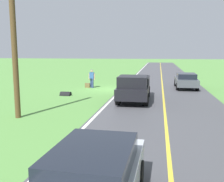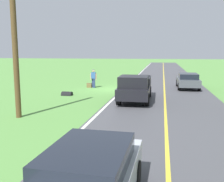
{
  "view_description": "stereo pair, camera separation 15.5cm",
  "coord_description": "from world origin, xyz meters",
  "px_view_note": "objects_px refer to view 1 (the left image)",
  "views": [
    {
      "loc": [
        -4.57,
        22.73,
        3.39
      ],
      "look_at": [
        -2.4,
        10.77,
        1.53
      ],
      "focal_mm": 41.47,
      "sensor_mm": 36.0,
      "label": 1
    },
    {
      "loc": [
        -4.72,
        22.7,
        3.39
      ],
      "look_at": [
        -2.4,
        10.77,
        1.53
      ],
      "focal_mm": 41.47,
      "sensor_mm": 36.0,
      "label": 2
    }
  ],
  "objects_px": {
    "hitchhiker_walking": "(92,77)",
    "utility_pole_roadside": "(14,33)",
    "sedan_near_oncoming": "(186,80)",
    "sedan_ahead_same_lane": "(91,180)",
    "suitcase_carried": "(88,85)",
    "pickup_truck_passing": "(134,87)"
  },
  "relations": [
    {
      "from": "hitchhiker_walking",
      "to": "utility_pole_roadside",
      "type": "relative_size",
      "value": 0.2
    },
    {
      "from": "sedan_near_oncoming",
      "to": "utility_pole_roadside",
      "type": "relative_size",
      "value": 0.51
    },
    {
      "from": "sedan_near_oncoming",
      "to": "sedan_ahead_same_lane",
      "type": "relative_size",
      "value": 0.99
    },
    {
      "from": "suitcase_carried",
      "to": "hitchhiker_walking",
      "type": "bearing_deg",
      "value": 100.86
    },
    {
      "from": "suitcase_carried",
      "to": "pickup_truck_passing",
      "type": "xyz_separation_m",
      "value": [
        -4.98,
        5.97,
        0.75
      ]
    },
    {
      "from": "hitchhiker_walking",
      "to": "sedan_near_oncoming",
      "type": "relative_size",
      "value": 0.4
    },
    {
      "from": "sedan_ahead_same_lane",
      "to": "utility_pole_roadside",
      "type": "distance_m",
      "value": 9.83
    },
    {
      "from": "hitchhiker_walking",
      "to": "pickup_truck_passing",
      "type": "height_order",
      "value": "pickup_truck_passing"
    },
    {
      "from": "hitchhiker_walking",
      "to": "utility_pole_roadside",
      "type": "distance_m",
      "value": 12.13
    },
    {
      "from": "sedan_near_oncoming",
      "to": "utility_pole_roadside",
      "type": "xyz_separation_m",
      "value": [
        9.64,
        12.73,
        3.55
      ]
    },
    {
      "from": "hitchhiker_walking",
      "to": "utility_pole_roadside",
      "type": "bearing_deg",
      "value": 85.49
    },
    {
      "from": "hitchhiker_walking",
      "to": "utility_pole_roadside",
      "type": "xyz_separation_m",
      "value": [
        0.92,
        11.63,
        3.32
      ]
    },
    {
      "from": "sedan_near_oncoming",
      "to": "pickup_truck_passing",
      "type": "bearing_deg",
      "value": 59.71
    },
    {
      "from": "hitchhiker_walking",
      "to": "suitcase_carried",
      "type": "relative_size",
      "value": 3.8
    },
    {
      "from": "pickup_truck_passing",
      "to": "sedan_near_oncoming",
      "type": "distance_m",
      "value": 8.27
    },
    {
      "from": "utility_pole_roadside",
      "to": "sedan_near_oncoming",
      "type": "bearing_deg",
      "value": -127.14
    },
    {
      "from": "hitchhiker_walking",
      "to": "pickup_truck_passing",
      "type": "xyz_separation_m",
      "value": [
        -4.55,
        6.04,
        -0.01
      ]
    },
    {
      "from": "utility_pole_roadside",
      "to": "hitchhiker_walking",
      "type": "bearing_deg",
      "value": -94.51
    },
    {
      "from": "suitcase_carried",
      "to": "sedan_ahead_same_lane",
      "type": "bearing_deg",
      "value": 18.02
    },
    {
      "from": "pickup_truck_passing",
      "to": "sedan_ahead_same_lane",
      "type": "height_order",
      "value": "pickup_truck_passing"
    },
    {
      "from": "sedan_near_oncoming",
      "to": "utility_pole_roadside",
      "type": "height_order",
      "value": "utility_pole_roadside"
    },
    {
      "from": "sedan_near_oncoming",
      "to": "sedan_ahead_same_lane",
      "type": "distance_m",
      "value": 20.2
    }
  ]
}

